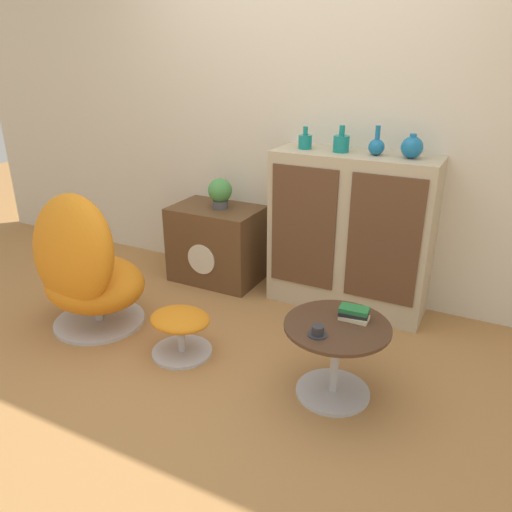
# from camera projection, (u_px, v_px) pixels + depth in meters

# --- Properties ---
(ground_plane) EXTENTS (12.00, 12.00, 0.00)m
(ground_plane) POSITION_uv_depth(u_px,v_px,m) (201.00, 378.00, 2.79)
(ground_plane) COLOR #A87542
(wall_back) EXTENTS (6.40, 0.06, 2.60)m
(wall_back) POSITION_uv_depth(u_px,v_px,m) (306.00, 111.00, 3.47)
(wall_back) COLOR beige
(wall_back) RESTS_ON ground_plane
(sideboard) EXTENTS (1.08, 0.38, 1.08)m
(sideboard) POSITION_uv_depth(u_px,v_px,m) (350.00, 233.00, 3.39)
(sideboard) COLOR tan
(sideboard) RESTS_ON ground_plane
(tv_console) EXTENTS (0.67, 0.46, 0.59)m
(tv_console) POSITION_uv_depth(u_px,v_px,m) (217.00, 244.00, 3.89)
(tv_console) COLOR brown
(tv_console) RESTS_ON ground_plane
(egg_chair) EXTENTS (0.78, 0.72, 0.93)m
(egg_chair) POSITION_uv_depth(u_px,v_px,m) (84.00, 269.00, 3.15)
(egg_chair) COLOR #B7B7BC
(egg_chair) RESTS_ON ground_plane
(ottoman) EXTENTS (0.37, 0.36, 0.28)m
(ottoman) POSITION_uv_depth(u_px,v_px,m) (180.00, 326.00, 2.95)
(ottoman) COLOR #B7B7BC
(ottoman) RESTS_ON ground_plane
(coffee_table) EXTENTS (0.54, 0.54, 0.42)m
(coffee_table) POSITION_uv_depth(u_px,v_px,m) (335.00, 352.00, 2.56)
(coffee_table) COLOR #B7B7BC
(coffee_table) RESTS_ON ground_plane
(vase_leftmost) EXTENTS (0.09, 0.09, 0.15)m
(vase_leftmost) POSITION_uv_depth(u_px,v_px,m) (305.00, 141.00, 3.31)
(vase_leftmost) COLOR #147A75
(vase_leftmost) RESTS_ON sideboard
(vase_inner_left) EXTENTS (0.10, 0.10, 0.17)m
(vase_inner_left) POSITION_uv_depth(u_px,v_px,m) (341.00, 143.00, 3.21)
(vase_inner_left) COLOR #147A75
(vase_inner_left) RESTS_ON sideboard
(vase_inner_right) EXTENTS (0.10, 0.10, 0.18)m
(vase_inner_right) POSITION_uv_depth(u_px,v_px,m) (377.00, 146.00, 3.11)
(vase_inner_right) COLOR #196699
(vase_inner_right) RESTS_ON sideboard
(vase_rightmost) EXTENTS (0.13, 0.13, 0.15)m
(vase_rightmost) POSITION_uv_depth(u_px,v_px,m) (412.00, 147.00, 3.01)
(vase_rightmost) COLOR #196699
(vase_rightmost) RESTS_ON sideboard
(potted_plant) EXTENTS (0.18, 0.18, 0.23)m
(potted_plant) POSITION_uv_depth(u_px,v_px,m) (220.00, 192.00, 3.72)
(potted_plant) COLOR #4C4C51
(potted_plant) RESTS_ON tv_console
(teacup) EXTENTS (0.10, 0.10, 0.05)m
(teacup) POSITION_uv_depth(u_px,v_px,m) (318.00, 331.00, 2.40)
(teacup) COLOR #2D2D33
(teacup) RESTS_ON coffee_table
(book_stack) EXTENTS (0.16, 0.10, 0.06)m
(book_stack) POSITION_uv_depth(u_px,v_px,m) (354.00, 314.00, 2.54)
(book_stack) COLOR beige
(book_stack) RESTS_ON coffee_table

